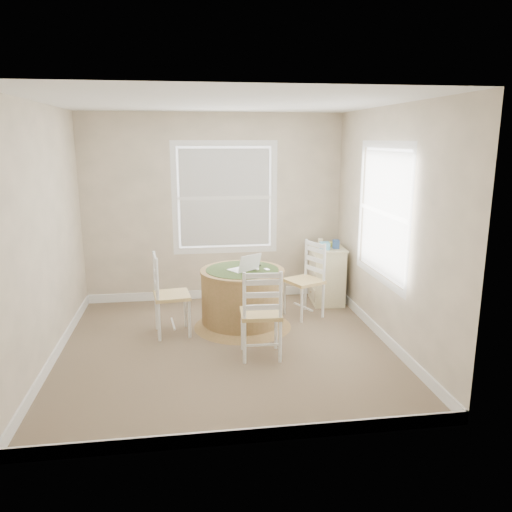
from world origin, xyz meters
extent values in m
cube|color=#765D4B|center=(0.00, 0.00, -0.01)|extent=(3.60, 3.60, 0.02)
cube|color=white|center=(0.00, 0.00, 2.61)|extent=(3.60, 3.60, 0.02)
cube|color=beige|center=(0.00, 1.81, 1.30)|extent=(3.60, 0.02, 2.60)
cube|color=beige|center=(0.00, -1.81, 1.30)|extent=(3.60, 0.02, 2.60)
cube|color=beige|center=(-1.81, 0.00, 1.30)|extent=(0.02, 3.60, 2.60)
cube|color=beige|center=(1.81, 0.00, 1.30)|extent=(0.02, 3.60, 2.60)
cube|color=white|center=(0.00, 1.79, 0.06)|extent=(3.60, 0.02, 0.12)
cube|color=white|center=(0.00, -1.79, 0.06)|extent=(3.60, 0.02, 0.12)
cube|color=white|center=(-1.79, 0.00, 0.06)|extent=(0.02, 3.60, 0.12)
cube|color=white|center=(1.79, 0.00, 0.06)|extent=(0.02, 3.60, 0.12)
cylinder|color=#9E7446|center=(0.25, 0.62, 0.39)|extent=(0.99, 0.99, 0.64)
cone|color=#9E7446|center=(0.25, 0.62, 0.04)|extent=(1.19, 1.19, 0.07)
cylinder|color=#9E7446|center=(0.25, 0.62, 0.70)|extent=(1.01, 1.01, 0.03)
cylinder|color=#3C4E22|center=(0.25, 0.62, 0.72)|extent=(0.87, 0.87, 0.01)
cone|color=#3C4E22|center=(0.25, 0.62, 0.66)|extent=(0.97, 0.97, 0.10)
cube|color=white|center=(0.26, 0.61, 0.72)|extent=(0.38, 0.35, 0.02)
cube|color=silver|center=(0.26, 0.61, 0.73)|extent=(0.28, 0.24, 0.00)
cube|color=black|center=(0.33, 0.50, 0.83)|extent=(0.30, 0.22, 0.20)
ellipsoid|color=white|center=(0.43, 0.59, 0.73)|extent=(0.08, 0.10, 0.03)
cube|color=#B7BABF|center=(0.55, 0.57, 0.72)|extent=(0.07, 0.10, 0.02)
cube|color=black|center=(0.46, 0.76, 0.73)|extent=(0.07, 0.07, 0.02)
cube|color=#F1E8B5|center=(1.53, 1.38, 0.39)|extent=(0.45, 0.59, 0.77)
cube|color=#F1E8B5|center=(1.53, 1.38, 0.78)|extent=(0.48, 0.62, 0.02)
cube|color=#BEB18C|center=(1.32, 1.40, 0.15)|extent=(0.04, 0.48, 0.16)
cube|color=#BEB18C|center=(1.32, 1.40, 0.39)|extent=(0.04, 0.48, 0.16)
cube|color=#BEB18C|center=(1.32, 1.40, 0.62)|extent=(0.04, 0.48, 0.16)
cube|color=#5FB3DA|center=(1.45, 1.25, 0.84)|extent=(0.13, 0.13, 0.10)
cube|color=#CED34A|center=(1.62, 1.42, 0.82)|extent=(0.16, 0.11, 0.06)
cube|color=#2F528E|center=(1.62, 1.28, 0.85)|extent=(0.09, 0.09, 0.12)
cylinder|color=beige|center=(1.47, 1.54, 0.84)|extent=(0.07, 0.07, 0.09)
camera|label=1|loc=(-0.40, -5.12, 2.25)|focal=35.00mm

